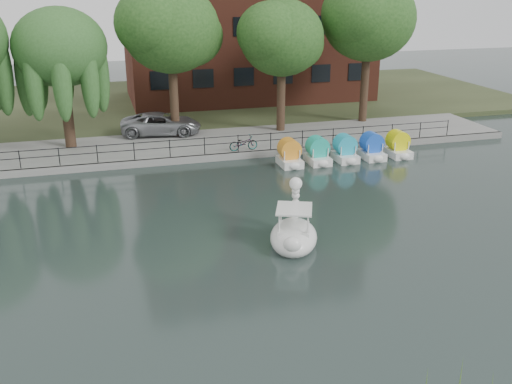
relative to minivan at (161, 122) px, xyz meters
name	(u,v)px	position (x,y,z in m)	size (l,w,h in m)	color
ground_plane	(272,262)	(1.87, -18.46, -1.22)	(120.00, 120.00, 0.00)	#384847
promenade	(197,145)	(1.87, -2.46, -1.02)	(40.00, 6.00, 0.40)	gray
kerb	(206,158)	(1.87, -5.41, -1.02)	(40.00, 0.25, 0.40)	gray
land_strip	(168,102)	(1.87, 11.54, -1.04)	(60.00, 22.00, 0.36)	#47512D
railing	(204,142)	(1.87, -5.21, -0.07)	(32.00, 0.05, 1.00)	black
willow_mid	(60,48)	(-5.63, -1.46, 5.03)	(5.32, 5.32, 8.15)	#473323
broadleaf_center	(171,29)	(0.87, -0.46, 5.84)	(6.00, 6.00, 9.25)	#473323
broadleaf_right	(282,38)	(7.87, -0.96, 5.17)	(5.40, 5.40, 8.32)	#473323
broadleaf_far	(369,19)	(14.37, 0.04, 6.18)	(6.30, 6.30, 9.71)	#473323
minivan	(161,122)	(0.00, 0.00, 0.00)	(5.89, 2.71, 1.64)	gray
bicycle	(243,142)	(4.23, -5.08, -0.32)	(1.72, 0.60, 1.00)	gray
swan_boat	(294,231)	(3.15, -17.23, -0.67)	(2.80, 3.41, 2.49)	white
pedal_boat_row	(345,151)	(9.71, -7.39, -0.61)	(7.95, 1.70, 1.40)	white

